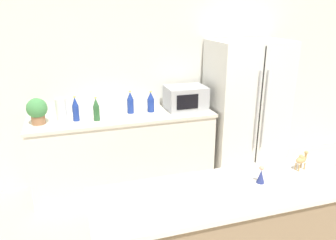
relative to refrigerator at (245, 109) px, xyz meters
The scene contains 12 objects.
wall_back 1.34m from the refrigerator, 162.58° to the left, with size 8.00×0.06×2.55m.
back_counter 1.63m from the refrigerator, behind, with size 2.13×0.63×0.92m.
refrigerator is the anchor object (origin of this frame).
potted_plant 2.49m from the refrigerator, behind, with size 0.22×0.22×0.28m.
paper_towel_roll 2.25m from the refrigerator, behind, with size 0.12×0.12×0.25m.
microwave 0.82m from the refrigerator, behind, with size 0.48×0.37×0.28m.
back_bottle_0 2.10m from the refrigerator, behind, with size 0.07×0.07×0.27m.
back_bottle_1 1.89m from the refrigerator, behind, with size 0.07×0.07×0.26m.
back_bottle_2 1.48m from the refrigerator, behind, with size 0.08×0.08×0.27m.
back_bottle_3 1.24m from the refrigerator, behind, with size 0.08×0.08×0.25m.
camel_figurine 1.96m from the refrigerator, 108.98° to the right, with size 0.11×0.07×0.13m.
wise_man_figurine_blue 2.17m from the refrigerator, 117.66° to the right, with size 0.05×0.05×0.12m.
Camera 1 is at (-0.93, -1.20, 2.10)m, focal length 35.00 mm.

